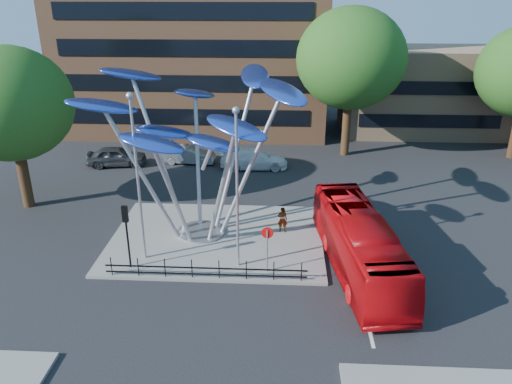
# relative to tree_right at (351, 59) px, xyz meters

# --- Properties ---
(ground) EXTENTS (120.00, 120.00, 0.00)m
(ground) POSITION_rel_tree_right_xyz_m (-8.00, -22.00, -8.04)
(ground) COLOR black
(ground) RESTS_ON ground
(traffic_island) EXTENTS (12.00, 9.00, 0.15)m
(traffic_island) POSITION_rel_tree_right_xyz_m (-9.00, -16.00, -7.96)
(traffic_island) COLOR slate
(traffic_island) RESTS_ON ground
(low_building_near) EXTENTS (15.00, 8.00, 8.00)m
(low_building_near) POSITION_rel_tree_right_xyz_m (8.00, 8.00, -4.04)
(low_building_near) COLOR tan
(low_building_near) RESTS_ON ground
(tree_right) EXTENTS (8.80, 8.80, 12.11)m
(tree_right) POSITION_rel_tree_right_xyz_m (0.00, 0.00, 0.00)
(tree_right) COLOR black
(tree_right) RESTS_ON ground
(tree_left) EXTENTS (7.60, 7.60, 10.32)m
(tree_left) POSITION_rel_tree_right_xyz_m (-22.00, -12.00, -1.24)
(tree_left) COLOR black
(tree_left) RESTS_ON ground
(leaf_sculpture) EXTENTS (12.72, 9.54, 9.51)m
(leaf_sculpture) POSITION_rel_tree_right_xyz_m (-10.07, -15.32, -1.16)
(leaf_sculpture) COLOR #9EA0A5
(leaf_sculpture) RESTS_ON traffic_island
(street_lamp_left) EXTENTS (0.36, 0.36, 8.80)m
(street_lamp_left) POSITION_rel_tree_right_xyz_m (-12.50, -18.50, -2.68)
(street_lamp_left) COLOR #9EA0A5
(street_lamp_left) RESTS_ON traffic_island
(street_lamp_right) EXTENTS (0.36, 0.36, 8.30)m
(street_lamp_right) POSITION_rel_tree_right_xyz_m (-7.50, -19.00, -2.94)
(street_lamp_right) COLOR #9EA0A5
(street_lamp_right) RESTS_ON traffic_island
(traffic_light_island) EXTENTS (0.28, 0.18, 3.42)m
(traffic_light_island) POSITION_rel_tree_right_xyz_m (-13.00, -19.50, -5.42)
(traffic_light_island) COLOR black
(traffic_light_island) RESTS_ON traffic_island
(no_entry_sign_island) EXTENTS (0.60, 0.10, 2.45)m
(no_entry_sign_island) POSITION_rel_tree_right_xyz_m (-6.00, -19.48, -6.22)
(no_entry_sign_island) COLOR #9EA0A5
(no_entry_sign_island) RESTS_ON traffic_island
(pedestrian_railing_front) EXTENTS (10.00, 0.06, 1.00)m
(pedestrian_railing_front) POSITION_rel_tree_right_xyz_m (-9.00, -20.30, -7.48)
(pedestrian_railing_front) COLOR black
(pedestrian_railing_front) RESTS_ON traffic_island
(red_bus) EXTENTS (4.02, 11.02, 3.00)m
(red_bus) POSITION_rel_tree_right_xyz_m (-1.40, -18.86, -6.54)
(red_bus) COLOR #B6080D
(red_bus) RESTS_ON ground
(pedestrian) EXTENTS (0.57, 0.38, 1.56)m
(pedestrian) POSITION_rel_tree_right_xyz_m (-5.26, -15.13, -7.11)
(pedestrian) COLOR gray
(pedestrian) RESTS_ON traffic_island
(parked_car_left) EXTENTS (4.90, 2.60, 1.59)m
(parked_car_left) POSITION_rel_tree_right_xyz_m (-18.63, -3.92, -7.24)
(parked_car_left) COLOR #383B3F
(parked_car_left) RESTS_ON ground
(parked_car_mid) EXTENTS (4.35, 1.72, 1.41)m
(parked_car_mid) POSITION_rel_tree_right_xyz_m (-12.94, -2.99, -7.33)
(parked_car_mid) COLOR #95969C
(parked_car_mid) RESTS_ON ground
(parked_car_right) EXTENTS (5.45, 2.50, 1.54)m
(parked_car_right) POSITION_rel_tree_right_xyz_m (-7.58, -3.87, -7.26)
(parked_car_right) COLOR white
(parked_car_right) RESTS_ON ground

